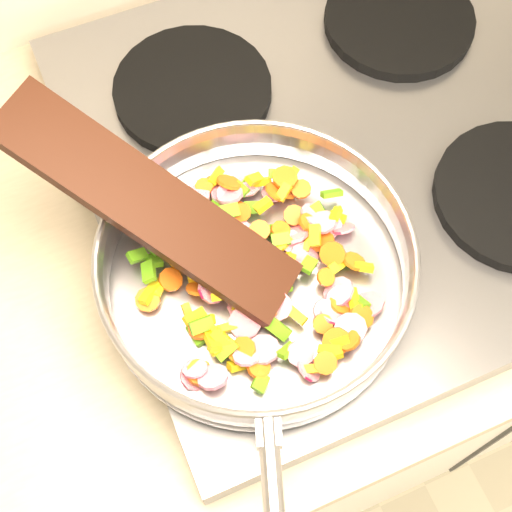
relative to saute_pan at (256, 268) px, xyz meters
name	(u,v)px	position (x,y,z in m)	size (l,w,h in m)	color
cooktop	(347,154)	(0.17, 0.12, -0.07)	(0.60, 0.60, 0.04)	#939399
grate_fl	(289,287)	(0.03, -0.02, -0.04)	(0.19, 0.19, 0.02)	black
grate_bl	(193,90)	(0.03, 0.26, -0.04)	(0.19, 0.19, 0.02)	black
grate_br	(399,20)	(0.31, 0.26, -0.04)	(0.19, 0.19, 0.02)	black
saute_pan	(256,268)	(0.00, 0.00, 0.00)	(0.36, 0.51, 0.06)	#9E9EA5
vegetable_heap	(262,269)	(0.01, 0.00, -0.02)	(0.25, 0.26, 0.05)	#DA5713
wooden_spatula	(149,204)	(-0.08, 0.08, 0.05)	(0.32, 0.07, 0.01)	black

